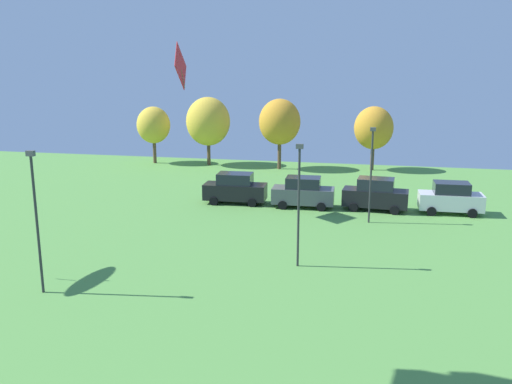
% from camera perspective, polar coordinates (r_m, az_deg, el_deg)
% --- Properties ---
extents(kite_flying_2, '(0.54, 3.14, 3.13)m').
position_cam_1_polar(kite_flying_2, '(36.80, -7.94, 13.00)').
color(kite_flying_2, red).
extents(parked_car_leftmost, '(4.73, 2.22, 2.30)m').
position_cam_1_polar(parked_car_leftmost, '(40.63, -2.21, 0.38)').
color(parked_car_leftmost, black).
rests_on(parked_car_leftmost, ground).
extents(parked_car_second_from_left, '(4.53, 2.18, 2.25)m').
position_cam_1_polar(parked_car_second_from_left, '(39.58, 4.98, -0.03)').
color(parked_car_second_from_left, '#4C5156').
rests_on(parked_car_second_from_left, ground).
extents(parked_car_third_from_left, '(4.67, 2.26, 2.34)m').
position_cam_1_polar(parked_car_third_from_left, '(39.53, 12.45, -0.25)').
color(parked_car_third_from_left, black).
rests_on(parked_car_third_from_left, ground).
extents(parked_car_rightmost_in_row, '(4.34, 2.10, 2.23)m').
position_cam_1_polar(parked_car_rightmost_in_row, '(40.10, 19.81, -0.60)').
color(parked_car_rightmost_in_row, silver).
rests_on(parked_car_rightmost_in_row, ground).
extents(light_post_0, '(0.36, 0.20, 6.33)m').
position_cam_1_polar(light_post_0, '(27.19, 4.52, -0.71)').
color(light_post_0, '#2D2D33').
rests_on(light_post_0, ground).
extents(light_post_1, '(0.36, 0.20, 6.51)m').
position_cam_1_polar(light_post_1, '(25.72, -22.13, -2.23)').
color(light_post_1, '#2D2D33').
rests_on(light_post_1, ground).
extents(light_post_2, '(0.36, 0.20, 6.28)m').
position_cam_1_polar(light_post_2, '(35.77, 12.03, 2.30)').
color(light_post_2, '#2D2D33').
rests_on(light_post_2, ground).
extents(treeline_tree_0, '(3.52, 3.52, 6.01)m').
position_cam_1_polar(treeline_tree_0, '(58.69, -10.74, 6.93)').
color(treeline_tree_0, brown).
rests_on(treeline_tree_0, ground).
extents(treeline_tree_1, '(4.55, 4.55, 7.07)m').
position_cam_1_polar(treeline_tree_1, '(56.69, -5.06, 7.40)').
color(treeline_tree_1, brown).
rests_on(treeline_tree_1, ground).
extents(treeline_tree_2, '(4.13, 4.13, 7.02)m').
position_cam_1_polar(treeline_tree_2, '(54.18, 2.51, 7.38)').
color(treeline_tree_2, brown).
rests_on(treeline_tree_2, ground).
extents(treeline_tree_3, '(3.83, 3.83, 6.32)m').
position_cam_1_polar(treeline_tree_3, '(54.81, 12.28, 6.60)').
color(treeline_tree_3, brown).
rests_on(treeline_tree_3, ground).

